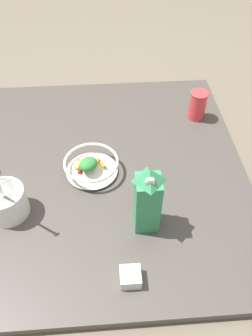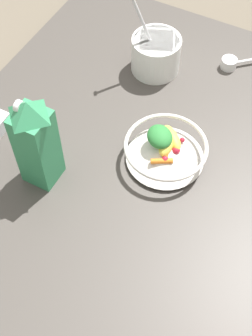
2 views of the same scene
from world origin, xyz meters
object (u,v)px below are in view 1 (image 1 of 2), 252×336
yogurt_tub (6,201)px  spice_jar (130,277)px  drinking_cup (198,105)px  fruit_bowl (91,165)px  milk_carton (147,199)px

yogurt_tub → spice_jar: (0.38, -0.26, -0.04)m
drinking_cup → fruit_bowl: bearing=-146.8°
fruit_bowl → milk_carton: bearing=-53.4°
milk_carton → yogurt_tub: 0.45m
drinking_cup → spice_jar: bearing=-115.6°
yogurt_tub → spice_jar: yogurt_tub is taller
milk_carton → drinking_cup: milk_carton is taller
milk_carton → spice_jar: milk_carton is taller
milk_carton → spice_jar: bearing=-109.1°
drinking_cup → spice_jar: drinking_cup is taller
fruit_bowl → yogurt_tub: size_ratio=0.77×
yogurt_tub → drinking_cup: bearing=32.0°
fruit_bowl → drinking_cup: drinking_cup is taller
yogurt_tub → spice_jar: bearing=-34.8°
milk_carton → yogurt_tub: size_ratio=0.97×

